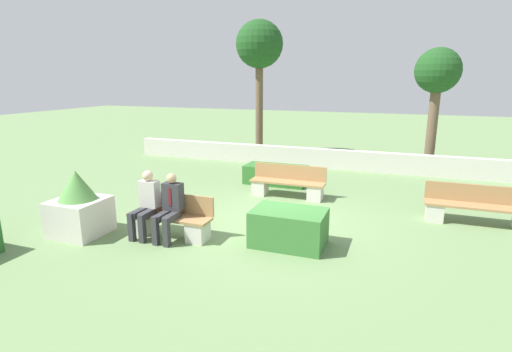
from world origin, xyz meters
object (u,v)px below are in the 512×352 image
at_px(bench_right_side, 478,210).
at_px(person_seated_man, 170,204).
at_px(tree_leftmost, 259,47).
at_px(person_seated_woman, 146,201).
at_px(planter_corner_left, 79,207).
at_px(bench_front, 171,221).
at_px(tree_center_left, 437,76).
at_px(bench_left_side, 287,185).

bearing_deg(bench_right_side, person_seated_man, -143.31).
bearing_deg(tree_leftmost, person_seated_woman, -84.17).
bearing_deg(planter_corner_left, person_seated_man, 12.19).
xyz_separation_m(bench_front, tree_center_left, (5.08, 8.33, 2.85)).
distance_m(bench_front, bench_left_side, 3.71).
bearing_deg(bench_right_side, bench_front, -144.77).
bearing_deg(bench_right_side, planter_corner_left, -146.80).
height_order(person_seated_man, tree_center_left, tree_center_left).
relative_size(bench_front, person_seated_woman, 1.30).
bearing_deg(planter_corner_left, person_seated_woman, 17.01).
distance_m(bench_left_side, person_seated_man, 3.83).
height_order(tree_leftmost, tree_center_left, tree_leftmost).
bearing_deg(bench_left_side, bench_right_side, -8.70).
bearing_deg(planter_corner_left, bench_right_side, 24.17).
bearing_deg(tree_center_left, bench_front, -121.37).
distance_m(bench_right_side, person_seated_man, 6.51).
height_order(bench_front, bench_left_side, same).
bearing_deg(bench_left_side, person_seated_man, -112.09).
xyz_separation_m(bench_front, planter_corner_left, (-1.77, -0.54, 0.26)).
relative_size(bench_front, tree_leftmost, 0.32).
bearing_deg(person_seated_woman, bench_right_side, 25.58).
bearing_deg(bench_left_side, bench_front, -114.17).
bearing_deg(person_seated_woman, bench_left_side, 62.24).
height_order(bench_left_side, planter_corner_left, planter_corner_left).
relative_size(bench_left_side, person_seated_man, 1.52).
xyz_separation_m(tree_leftmost, tree_center_left, (6.45, -0.58, -1.08)).
bearing_deg(bench_front, bench_right_side, 26.20).
bearing_deg(bench_left_side, tree_leftmost, 115.50).
bearing_deg(tree_leftmost, bench_front, -81.24).
bearing_deg(person_seated_man, person_seated_woman, 179.79).
bearing_deg(person_seated_woman, planter_corner_left, -162.99).
xyz_separation_m(bench_front, tree_leftmost, (-1.37, 8.91, 3.93)).
height_order(person_seated_woman, tree_leftmost, tree_leftmost).
bearing_deg(tree_leftmost, bench_right_side, -39.90).
relative_size(person_seated_man, tree_center_left, 0.32).
height_order(bench_left_side, bench_right_side, same).
bearing_deg(tree_leftmost, tree_center_left, -5.14).
distance_m(bench_left_side, planter_corner_left, 5.11).
distance_m(person_seated_man, planter_corner_left, 1.91).
bearing_deg(person_seated_man, bench_left_side, 69.48).
height_order(person_seated_man, tree_leftmost, tree_leftmost).
distance_m(bench_front, person_seated_woman, 0.62).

